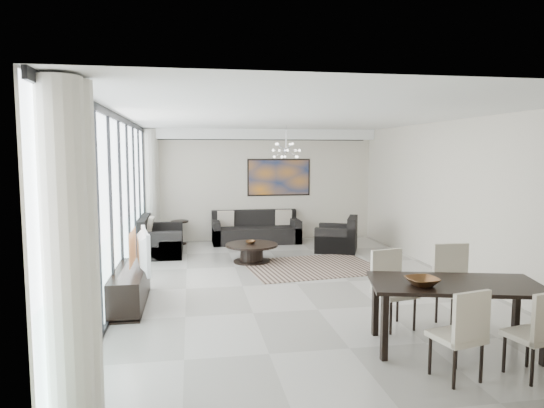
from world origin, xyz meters
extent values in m
cube|color=#A8A39B|center=(0.00, 0.00, 0.01)|extent=(6.00, 9.00, 0.02)
cube|color=white|center=(0.00, 0.00, 2.89)|extent=(6.00, 9.00, 0.02)
cube|color=beige|center=(0.00, 4.49, 1.45)|extent=(6.00, 0.02, 2.90)
cube|color=beige|center=(0.00, -4.49, 1.45)|extent=(6.00, 0.02, 2.90)
cube|color=beige|center=(2.99, 0.00, 1.45)|extent=(0.02, 9.00, 2.90)
cube|color=silver|center=(-2.98, 0.00, 1.45)|extent=(0.01, 8.95, 2.85)
cube|color=black|center=(-2.94, 0.00, 2.85)|extent=(0.04, 8.95, 0.10)
cube|color=black|center=(-2.94, 0.00, 0.03)|extent=(0.04, 8.95, 0.06)
cube|color=black|center=(-2.94, -4.00, 1.45)|extent=(0.04, 0.05, 2.88)
cube|color=black|center=(-2.94, -3.00, 1.45)|extent=(0.04, 0.05, 2.88)
cube|color=black|center=(-2.94, -2.00, 1.45)|extent=(0.04, 0.05, 2.88)
cube|color=black|center=(-2.94, -1.00, 1.45)|extent=(0.04, 0.05, 2.88)
cube|color=black|center=(-2.94, 0.00, 1.45)|extent=(0.04, 0.05, 2.88)
cube|color=black|center=(-2.94, 1.00, 1.45)|extent=(0.04, 0.05, 2.88)
cube|color=black|center=(-2.94, 2.00, 1.45)|extent=(0.04, 0.05, 2.88)
cube|color=black|center=(-2.94, 3.00, 1.45)|extent=(0.04, 0.05, 2.88)
cube|color=black|center=(-2.94, 4.00, 1.45)|extent=(0.04, 0.05, 2.88)
cylinder|color=beige|center=(-2.80, -4.15, 1.45)|extent=(0.36, 0.36, 2.85)
cylinder|color=beige|center=(-2.80, 4.15, 1.45)|extent=(0.36, 0.36, 2.85)
cube|color=white|center=(0.00, 4.30, 2.77)|extent=(5.98, 0.40, 0.26)
cube|color=#C6701B|center=(0.50, 4.47, 1.65)|extent=(1.68, 0.04, 0.98)
cylinder|color=silver|center=(0.30, 2.50, 2.62)|extent=(0.02, 0.02, 0.55)
sphere|color=silver|center=(0.30, 2.50, 2.35)|extent=(0.12, 0.12, 0.12)
cube|color=black|center=(0.57, 1.19, 0.01)|extent=(2.79, 2.28, 0.01)
cylinder|color=black|center=(-0.57, 1.83, 0.36)|extent=(1.10, 1.10, 0.04)
cylinder|color=black|center=(-0.57, 1.83, 0.17)|extent=(0.49, 0.49, 0.34)
cylinder|color=black|center=(-0.57, 1.83, 0.02)|extent=(0.77, 0.77, 0.03)
imported|color=brown|center=(-0.58, 1.87, 0.42)|extent=(0.24, 0.24, 0.06)
cube|color=black|center=(-0.18, 4.02, 0.20)|extent=(2.22, 0.91, 0.40)
cube|color=black|center=(-0.18, 4.38, 0.61)|extent=(2.22, 0.18, 0.40)
cube|color=black|center=(-1.20, 4.02, 0.29)|extent=(0.18, 0.91, 0.59)
cube|color=black|center=(0.85, 4.02, 0.29)|extent=(0.18, 0.91, 0.59)
cube|color=black|center=(-2.50, 3.05, 0.21)|extent=(0.95, 1.69, 0.42)
cube|color=black|center=(-2.88, 3.05, 0.63)|extent=(0.19, 1.69, 0.42)
cube|color=black|center=(-2.50, 2.30, 0.31)|extent=(0.95, 0.19, 0.61)
cube|color=black|center=(-2.50, 3.80, 0.31)|extent=(0.95, 0.19, 0.61)
cube|color=black|center=(1.55, 2.68, 0.20)|extent=(1.22, 1.24, 0.41)
cube|color=black|center=(1.89, 2.53, 0.61)|extent=(0.54, 0.96, 0.41)
cube|color=black|center=(1.70, 3.04, 0.29)|extent=(0.91, 0.52, 0.59)
cube|color=black|center=(1.40, 2.31, 0.29)|extent=(0.91, 0.52, 0.59)
cylinder|color=black|center=(-2.09, 4.15, 0.58)|extent=(0.44, 0.44, 0.04)
cylinder|color=black|center=(-2.09, 4.15, 0.28)|extent=(0.06, 0.06, 0.54)
cylinder|color=black|center=(-2.09, 4.15, 0.02)|extent=(0.31, 0.31, 0.03)
cube|color=black|center=(-2.76, -0.74, 0.27)|extent=(0.49, 1.73, 0.54)
imported|color=gray|center=(-2.60, -0.82, 0.85)|extent=(0.31, 1.07, 0.61)
cube|color=black|center=(1.19, -3.10, 0.78)|extent=(2.10, 1.40, 0.04)
cube|color=black|center=(0.27, -3.25, 0.38)|extent=(0.07, 0.07, 0.76)
cube|color=black|center=(0.45, -2.53, 0.38)|extent=(0.07, 0.07, 0.76)
cube|color=black|center=(2.11, -2.95, 0.38)|extent=(0.07, 0.07, 0.76)
cube|color=#BCAB9B|center=(0.81, -3.79, 0.44)|extent=(0.53, 0.53, 0.06)
cube|color=#BCAB9B|center=(0.85, -3.98, 0.69)|extent=(0.44, 0.14, 0.54)
cylinder|color=black|center=(0.60, -3.66, 0.21)|extent=(0.04, 0.04, 0.41)
cylinder|color=black|center=(1.01, -3.92, 0.21)|extent=(0.04, 0.04, 0.41)
cube|color=#BCAB9B|center=(1.59, -3.87, 0.43)|extent=(0.51, 0.51, 0.06)
cylinder|color=black|center=(1.39, -3.74, 0.20)|extent=(0.04, 0.04, 0.40)
cube|color=#BCAB9B|center=(0.79, -2.33, 0.46)|extent=(0.55, 0.55, 0.06)
cube|color=#BCAB9B|center=(0.75, -2.13, 0.73)|extent=(0.47, 0.15, 0.57)
cylinder|color=black|center=(1.01, -2.47, 0.22)|extent=(0.04, 0.04, 0.43)
cylinder|color=black|center=(0.58, -2.18, 0.22)|extent=(0.04, 0.04, 0.43)
cube|color=#BCAB9B|center=(1.64, -2.43, 0.50)|extent=(0.50, 0.50, 0.06)
cube|color=#BCAB9B|center=(1.63, -2.21, 0.78)|extent=(0.50, 0.06, 0.60)
cylinder|color=black|center=(1.83, -2.62, 0.23)|extent=(0.04, 0.04, 0.46)
cylinder|color=black|center=(1.44, -2.24, 0.23)|extent=(0.04, 0.04, 0.46)
imported|color=brown|center=(0.75, -3.15, 0.84)|extent=(0.39, 0.39, 0.09)
camera|label=1|loc=(-1.82, -8.14, 2.29)|focal=32.00mm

